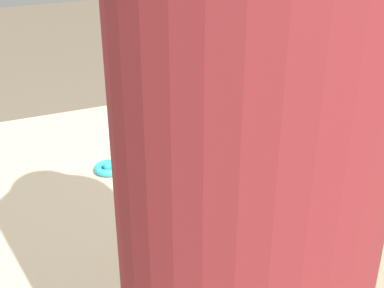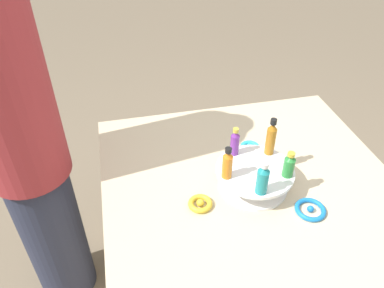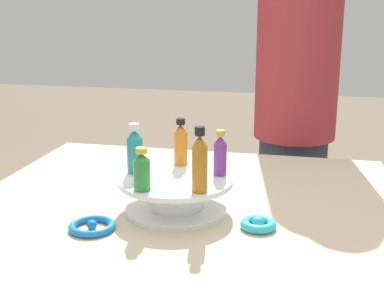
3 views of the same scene
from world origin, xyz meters
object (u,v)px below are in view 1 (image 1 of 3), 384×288
object	(u,v)px
bottle_green	(188,110)
bottle_purple	(156,137)
ribbon_bow_teal	(108,168)
bottle_orange	(205,137)
bottle_amber	(148,112)
ribbon_bow_gold	(234,195)
display_stand	(184,153)
ribbon_bow_blue	(211,134)
bottle_teal	(223,118)

from	to	relation	value
bottle_green	bottle_purple	size ratio (longest dim) A/B	0.88
bottle_purple	ribbon_bow_teal	xyz separation A→B (m)	(0.11, 0.11, -0.12)
bottle_orange	bottle_amber	world-z (taller)	bottle_amber
ribbon_bow_teal	ribbon_bow_gold	world-z (taller)	ribbon_bow_teal
bottle_orange	ribbon_bow_teal	size ratio (longest dim) A/B	1.50
display_stand	bottle_purple	world-z (taller)	bottle_purple
ribbon_bow_teal	ribbon_bow_blue	xyz separation A→B (m)	(0.09, -0.36, -0.00)
ribbon_bow_gold	bottle_green	bearing A→B (deg)	-0.62
display_stand	bottle_green	bearing A→B (deg)	-28.93
bottle_purple	ribbon_bow_blue	world-z (taller)	bottle_purple
bottle_amber	ribbon_bow_gold	world-z (taller)	bottle_amber
bottle_teal	bottle_purple	distance (m)	0.21
bottle_amber	bottle_orange	bearing A→B (deg)	-154.93
bottle_amber	ribbon_bow_teal	size ratio (longest dim) A/B	1.83
display_stand	ribbon_bow_blue	size ratio (longest dim) A/B	2.65
bottle_purple	ribbon_bow_blue	distance (m)	0.34
bottle_amber	ribbon_bow_gold	distance (m)	0.34
bottle_teal	bottle_amber	world-z (taller)	bottle_amber
bottle_teal	ribbon_bow_teal	distance (m)	0.35
bottle_teal	bottle_amber	size ratio (longest dim) A/B	0.83
bottle_orange	ribbon_bow_teal	distance (m)	0.30
display_stand	bottle_amber	bearing A→B (deg)	43.07
bottle_amber	bottle_purple	bearing A→B (deg)	169.07
bottle_teal	bottle_purple	bearing A→B (deg)	97.07
display_stand	bottle_purple	xyz separation A→B (m)	(-0.05, 0.10, 0.09)
display_stand	bottle_green	xyz separation A→B (m)	(0.09, -0.05, 0.08)
bottle_amber	bottle_purple	world-z (taller)	bottle_amber
display_stand	bottle_purple	distance (m)	0.14
bottle_green	bottle_purple	xyz separation A→B (m)	(-0.14, 0.15, 0.01)
ribbon_bow_teal	bottle_purple	bearing A→B (deg)	-135.36
ribbon_bow_teal	ribbon_bow_gold	bearing A→B (deg)	-136.60
bottle_orange	ribbon_bow_gold	distance (m)	0.17
bottle_orange	bottle_green	size ratio (longest dim) A/B	1.24
bottle_orange	bottle_amber	xyz separation A→B (m)	(0.19, 0.09, 0.01)
display_stand	bottle_teal	world-z (taller)	bottle_teal
bottle_green	bottle_amber	size ratio (longest dim) A/B	0.66
bottle_teal	bottle_amber	xyz separation A→B (m)	(0.10, 0.18, 0.01)
bottle_purple	ribbon_bow_blue	size ratio (longest dim) A/B	1.07
bottle_orange	bottle_green	xyz separation A→B (m)	(0.20, -0.04, -0.01)
display_stand	bottle_green	world-z (taller)	bottle_green
bottle_purple	ribbon_bow_blue	bearing A→B (deg)	-52.77
bottle_teal	ribbon_bow_gold	distance (m)	0.23
bottle_purple	ribbon_bow_gold	world-z (taller)	bottle_purple
ribbon_bow_blue	ribbon_bow_gold	bearing A→B (deg)	163.40
bottle_orange	bottle_green	distance (m)	0.21
bottle_orange	bottle_teal	xyz separation A→B (m)	(0.09, -0.09, 0.00)
bottle_amber	ribbon_bow_blue	bearing A→B (deg)	-73.72
bottle_orange	bottle_teal	world-z (taller)	bottle_teal
bottle_green	bottle_amber	distance (m)	0.13
display_stand	bottle_teal	xyz separation A→B (m)	(-0.02, -0.11, 0.09)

